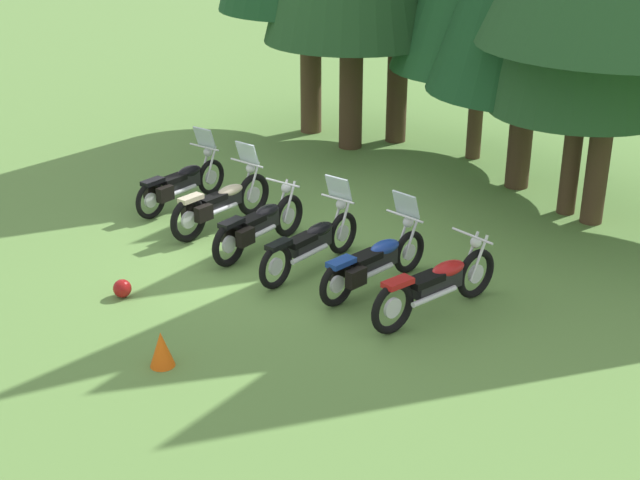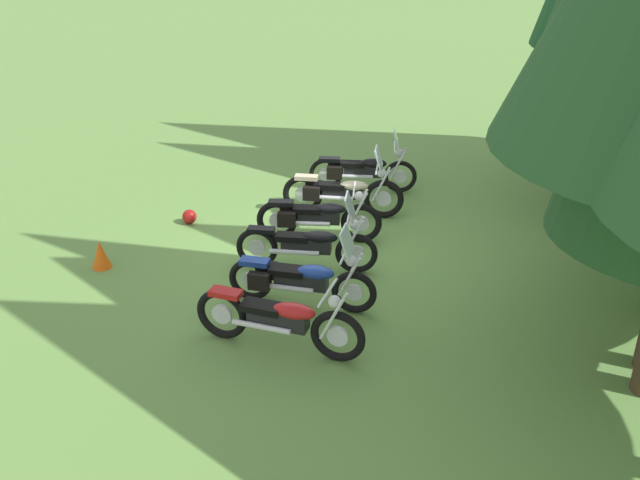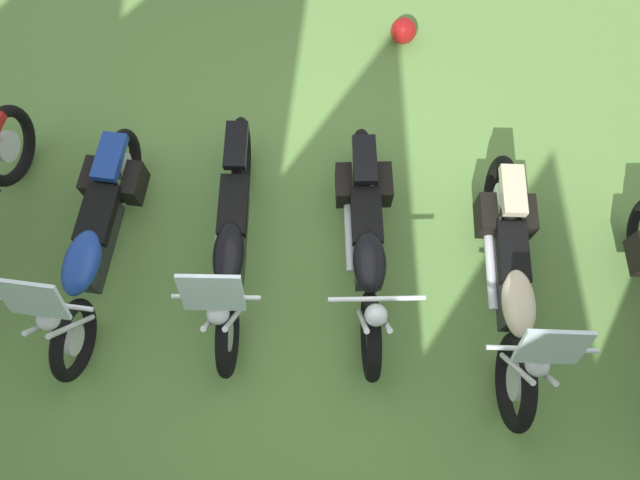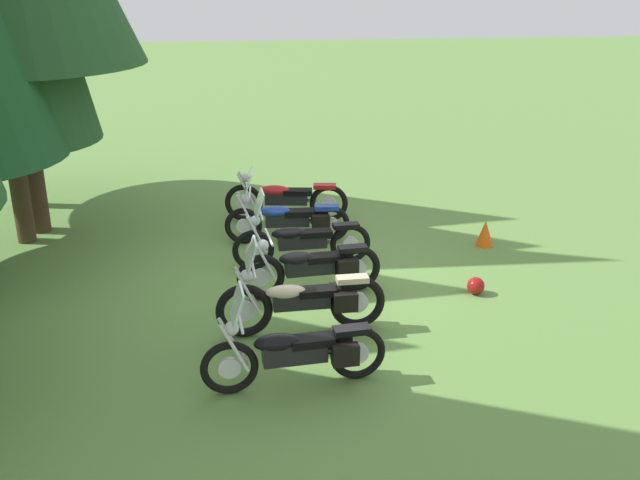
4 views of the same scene
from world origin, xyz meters
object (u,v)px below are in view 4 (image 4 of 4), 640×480
object	(u,v)px
dropped_helmet	(476,286)
motorcycle_4	(289,219)
motorcycle_0	(297,351)
motorcycle_3	(300,240)
motorcycle_1	(303,300)
traffic_cone	(485,233)
motorcycle_5	(285,198)
motorcycle_2	(312,267)

from	to	relation	value
dropped_helmet	motorcycle_4	bearing A→B (deg)	46.51
motorcycle_0	motorcycle_3	world-z (taller)	motorcycle_3
motorcycle_1	traffic_cone	world-z (taller)	motorcycle_1
traffic_cone	motorcycle_3	bearing A→B (deg)	99.31
traffic_cone	dropped_helmet	world-z (taller)	traffic_cone
motorcycle_0	motorcycle_3	xyz separation A→B (m)	(3.65, -0.38, -0.00)
motorcycle_3	traffic_cone	size ratio (longest dim) A/B	4.88
motorcycle_0	motorcycle_3	size ratio (longest dim) A/B	0.96
motorcycle_5	motorcycle_0	bearing A→B (deg)	95.21
motorcycle_0	motorcycle_4	bearing A→B (deg)	-98.83
motorcycle_4	motorcycle_5	size ratio (longest dim) A/B	0.94
motorcycle_3	motorcycle_2	bearing A→B (deg)	90.47
motorcycle_4	dropped_helmet	xyz separation A→B (m)	(-2.55, -2.69, -0.32)
motorcycle_3	traffic_cone	xyz separation A→B (m)	(0.56, -3.40, -0.23)
motorcycle_2	dropped_helmet	xyz separation A→B (m)	(-0.28, -2.51, -0.32)
motorcycle_2	motorcycle_3	xyz separation A→B (m)	(1.12, 0.08, 0.01)
motorcycle_0	motorcycle_2	distance (m)	2.57
motorcycle_4	dropped_helmet	bearing A→B (deg)	139.37
traffic_cone	motorcycle_2	bearing A→B (deg)	116.82
motorcycle_3	motorcycle_5	xyz separation A→B (m)	(2.31, 0.08, 0.01)
motorcycle_1	traffic_cone	bearing A→B (deg)	-143.92
motorcycle_1	motorcycle_5	bearing A→B (deg)	-93.83
motorcycle_1	motorcycle_3	distance (m)	2.32
motorcycle_2	motorcycle_4	distance (m)	2.27
motorcycle_1	dropped_helmet	world-z (taller)	motorcycle_1
motorcycle_4	dropped_helmet	distance (m)	3.72
dropped_helmet	traffic_cone	bearing A→B (deg)	-22.51
motorcycle_3	traffic_cone	distance (m)	3.45
motorcycle_0	dropped_helmet	xyz separation A→B (m)	(2.25, -2.97, -0.33)
traffic_cone	motorcycle_0	bearing A→B (deg)	138.07
motorcycle_3	motorcycle_0	bearing A→B (deg)	80.50
motorcycle_4	dropped_helmet	size ratio (longest dim) A/B	8.36
motorcycle_1	traffic_cone	xyz separation A→B (m)	(2.87, -3.57, -0.24)
motorcycle_5	motorcycle_4	bearing A→B (deg)	96.93
motorcycle_4	motorcycle_1	bearing A→B (deg)	91.70
motorcycle_1	motorcycle_3	size ratio (longest dim) A/B	1.00
motorcycle_3	motorcycle_4	size ratio (longest dim) A/B	1.03
motorcycle_2	motorcycle_3	distance (m)	1.12
motorcycle_0	motorcycle_3	bearing A→B (deg)	-101.44
dropped_helmet	motorcycle_1	bearing A→B (deg)	108.15
motorcycle_0	motorcycle_5	xyz separation A→B (m)	(5.96, -0.30, 0.00)
traffic_cone	dropped_helmet	xyz separation A→B (m)	(-1.96, 0.81, -0.10)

